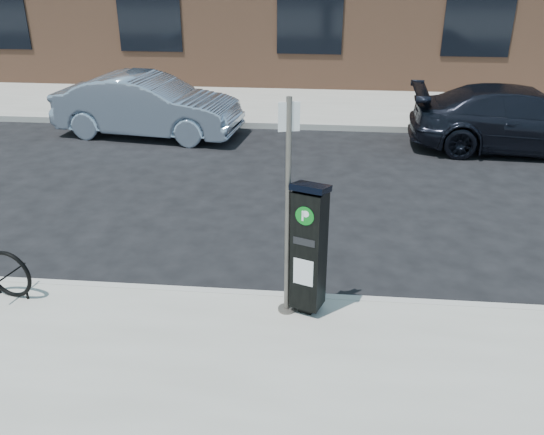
# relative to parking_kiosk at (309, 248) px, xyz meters

# --- Properties ---
(ground) EXTENTS (120.00, 120.00, 0.00)m
(ground) POSITION_rel_parking_kiosk_xyz_m (-0.48, 0.35, -1.04)
(ground) COLOR black
(ground) RESTS_ON ground
(sidewalk_far) EXTENTS (60.00, 12.00, 0.15)m
(sidewalk_far) POSITION_rel_parking_kiosk_xyz_m (-0.48, 14.35, -0.96)
(sidewalk_far) COLOR gray
(sidewalk_far) RESTS_ON ground
(curb_near) EXTENTS (60.00, 0.12, 0.16)m
(curb_near) POSITION_rel_parking_kiosk_xyz_m (-0.48, 0.33, -0.96)
(curb_near) COLOR #9E9B93
(curb_near) RESTS_ON ground
(curb_far) EXTENTS (60.00, 0.12, 0.16)m
(curb_far) POSITION_rel_parking_kiosk_xyz_m (-0.48, 8.37, -0.96)
(curb_far) COLOR #9E9B93
(curb_far) RESTS_ON ground
(parking_kiosk) EXTENTS (0.49, 0.47, 1.73)m
(parking_kiosk) POSITION_rel_parking_kiosk_xyz_m (0.00, 0.00, 0.00)
(parking_kiosk) COLOR black
(parking_kiosk) RESTS_ON sidewalk_near
(sign_pole) EXTENTS (0.23, 0.22, 2.70)m
(sign_pole) POSITION_rel_parking_kiosk_xyz_m (-0.26, -0.03, 0.45)
(sign_pole) COLOR #5A554F
(sign_pole) RESTS_ON sidewalk_near
(bike_rack) EXTENTS (0.66, 0.20, 0.67)m
(bike_rack) POSITION_rel_parking_kiosk_xyz_m (-3.83, -0.05, -0.56)
(bike_rack) COLOR black
(bike_rack) RESTS_ON sidewalk_near
(car_silver) EXTENTS (4.68, 2.14, 1.49)m
(car_silver) POSITION_rel_parking_kiosk_xyz_m (-4.23, 7.52, -0.29)
(car_silver) COLOR #8FA0B6
(car_silver) RESTS_ON ground
(car_dark) EXTENTS (5.07, 2.28, 1.44)m
(car_dark) POSITION_rel_parking_kiosk_xyz_m (4.56, 7.19, -0.32)
(car_dark) COLOR black
(car_dark) RESTS_ON ground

